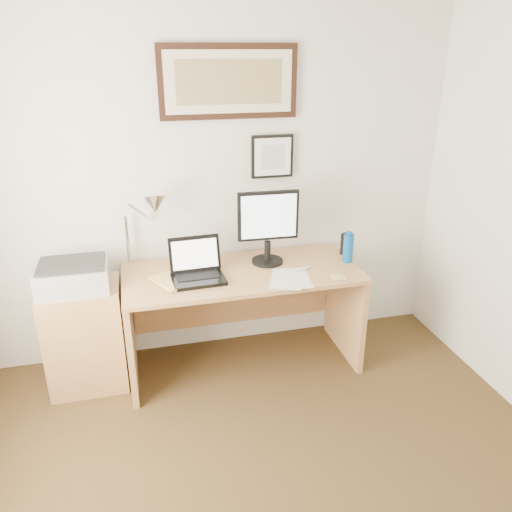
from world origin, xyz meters
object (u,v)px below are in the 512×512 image
object	(u,v)px
book	(159,285)
lcd_monitor	(268,224)
water_bottle	(348,248)
laptop	(197,270)
side_cabinet	(86,336)
printer	(73,276)
desk	(240,296)

from	to	relation	value
book	lcd_monitor	bearing A→B (deg)	14.94
water_bottle	book	bearing A→B (deg)	-176.01
lcd_monitor	laptop	bearing A→B (deg)	-165.64
side_cabinet	lcd_monitor	xyz separation A→B (m)	(1.28, 0.05, 0.68)
laptop	printer	distance (m)	0.78
laptop	water_bottle	bearing A→B (deg)	1.05
water_bottle	laptop	world-z (taller)	laptop
desk	lcd_monitor	world-z (taller)	lcd_monitor
desk	printer	bearing A→B (deg)	-177.88
side_cabinet	printer	distance (m)	0.45
laptop	lcd_monitor	xyz separation A→B (m)	(0.52, 0.13, 0.23)
water_bottle	desk	xyz separation A→B (m)	(-0.76, 0.10, -0.34)
printer	lcd_monitor	bearing A→B (deg)	2.23
side_cabinet	laptop	distance (m)	0.88
side_cabinet	laptop	world-z (taller)	laptop
lcd_monitor	side_cabinet	bearing A→B (deg)	-177.97
book	lcd_monitor	size ratio (longest dim) A/B	0.53
side_cabinet	laptop	xyz separation A→B (m)	(0.76, -0.09, 0.44)
desk	lcd_monitor	bearing A→B (deg)	2.78
water_bottle	printer	size ratio (longest dim) A/B	0.46
book	printer	world-z (taller)	printer
side_cabinet	printer	bearing A→B (deg)	-165.58
water_bottle	printer	xyz separation A→B (m)	(-1.85, 0.06, -0.03)
side_cabinet	water_bottle	bearing A→B (deg)	-2.12
desk	laptop	size ratio (longest dim) A/B	4.56
laptop	side_cabinet	bearing A→B (deg)	173.43
water_bottle	book	distance (m)	1.33
side_cabinet	book	size ratio (longest dim) A/B	2.65
side_cabinet	printer	size ratio (longest dim) A/B	1.66
side_cabinet	printer	xyz separation A→B (m)	(-0.02, -0.01, 0.45)
side_cabinet	desk	world-z (taller)	desk
water_bottle	lcd_monitor	world-z (taller)	lcd_monitor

